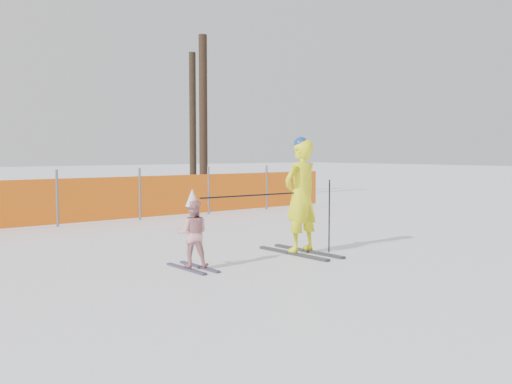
# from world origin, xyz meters

# --- Properties ---
(ground) EXTENTS (120.00, 120.00, 0.00)m
(ground) POSITION_xyz_m (0.00, 0.00, 0.00)
(ground) COLOR white
(ground) RESTS_ON ground
(adult) EXTENTS (0.68, 1.55, 1.87)m
(adult) POSITION_xyz_m (0.63, 0.15, 0.93)
(adult) COLOR black
(adult) RESTS_ON ground
(child) EXTENTS (0.58, 0.93, 1.12)m
(child) POSITION_xyz_m (-1.37, 0.22, 0.51)
(child) COLOR black
(child) RESTS_ON ground
(ski_poles) EXTENTS (2.34, 0.30, 1.18)m
(ski_poles) POSITION_xyz_m (0.22, 0.09, 0.82)
(ski_poles) COLOR black
(ski_poles) RESTS_ON ground
(safety_fence) EXTENTS (16.00, 0.06, 1.25)m
(safety_fence) POSITION_xyz_m (-1.27, 5.93, 0.56)
(safety_fence) COLOR #595960
(safety_fence) RESTS_ON ground
(tree_trunks) EXTENTS (0.61, 1.45, 5.58)m
(tree_trunks) POSITION_xyz_m (5.44, 10.30, 2.71)
(tree_trunks) COLOR black
(tree_trunks) RESTS_ON ground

